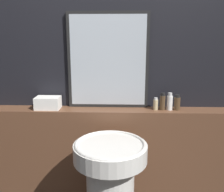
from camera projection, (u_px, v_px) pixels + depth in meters
The scene contains 9 objects.
wall_back at pixel (111, 75), 2.14m from camera, with size 8.00×0.06×2.50m.
vanity_counter at pixel (110, 163), 2.19m from camera, with size 2.50×0.20×0.98m.
pedestal_sink at pixel (110, 191), 1.76m from camera, with size 0.50×0.50×0.87m.
mirror at pixel (108, 61), 2.06m from camera, with size 0.67×0.03×0.79m.
towel_stack at pixel (48, 103), 2.08m from camera, with size 0.20×0.14×0.10m.
shampoo_bottle at pixel (156, 104), 2.05m from camera, with size 0.04×0.04×0.10m.
conditioner_bottle at pixel (162, 102), 2.05m from camera, with size 0.05×0.05×0.14m.
lotion_bottle at pixel (170, 102), 2.04m from camera, with size 0.05×0.05×0.14m.
body_wash_bottle at pixel (177, 103), 2.04m from camera, with size 0.05×0.05×0.13m.
Camera 1 is at (0.09, -0.69, 1.55)m, focal length 40.00 mm.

